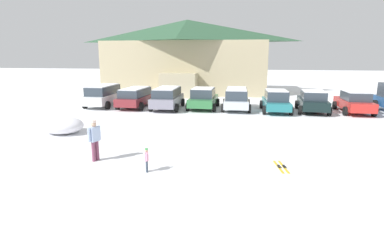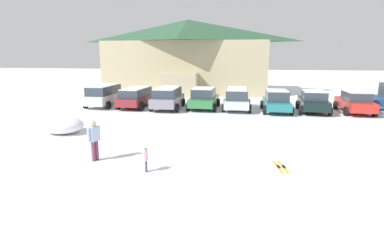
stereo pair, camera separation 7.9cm
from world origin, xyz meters
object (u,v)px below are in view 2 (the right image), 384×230
object	(u,v)px
ski_lodge	(188,56)
pair_of_skis	(281,167)
plowed_snow_pile	(63,125)
skier_child_in_pink_snowsuit	(146,159)
parked_white_suv	(104,95)
skier_adult_in_blue_parka	(94,138)
parked_maroon_van	(136,97)
parked_red_sedan	(355,102)
parked_black_sedan	(313,101)
parked_grey_wagon	(168,97)
parked_silver_wagon	(237,98)
parked_green_coupe	(204,98)
parked_teal_hatchback	(276,101)

from	to	relation	value
ski_lodge	pair_of_skis	world-z (taller)	ski_lodge
plowed_snow_pile	skier_child_in_pink_snowsuit	bearing A→B (deg)	-37.08
parked_white_suv	plowed_snow_pile	bearing A→B (deg)	-79.84
skier_adult_in_blue_parka	plowed_snow_pile	bearing A→B (deg)	134.66
parked_maroon_van	pair_of_skis	world-z (taller)	parked_maroon_van
parked_white_suv	skier_adult_in_blue_parka	distance (m)	13.56
parked_red_sedan	parked_maroon_van	bearing A→B (deg)	-179.98
parked_black_sedan	parked_grey_wagon	bearing A→B (deg)	-178.60
parked_grey_wagon	parked_white_suv	bearing A→B (deg)	174.85
parked_white_suv	pair_of_skis	xyz separation A→B (m)	(12.61, -12.17, -0.92)
parked_maroon_van	pair_of_skis	xyz separation A→B (m)	(9.81, -12.02, -0.84)
parked_silver_wagon	skier_adult_in_blue_parka	bearing A→B (deg)	-114.25
ski_lodge	parked_grey_wagon	world-z (taller)	ski_lodge
parked_silver_wagon	ski_lodge	bearing A→B (deg)	116.70
parked_silver_wagon	parked_green_coupe	bearing A→B (deg)	178.94
parked_white_suv	pair_of_skis	size ratio (longest dim) A/B	3.44
ski_lodge	parked_grey_wagon	bearing A→B (deg)	-88.47
parked_maroon_van	pair_of_skis	bearing A→B (deg)	-50.76
ski_lodge	parked_red_sedan	xyz separation A→B (m)	(14.27, -11.43, -3.27)
parked_teal_hatchback	parked_red_sedan	distance (m)	5.65
parked_white_suv	parked_silver_wagon	distance (m)	10.90
parked_grey_wagon	parked_green_coupe	bearing A→B (deg)	9.92
parked_green_coupe	parked_grey_wagon	bearing A→B (deg)	-170.08
ski_lodge	plowed_snow_pile	distance (m)	20.65
pair_of_skis	parked_green_coupe	bearing A→B (deg)	109.46
parked_green_coupe	parked_black_sedan	world-z (taller)	parked_green_coupe
parked_teal_hatchback	skier_adult_in_blue_parka	world-z (taller)	skier_adult_in_blue_parka
parked_grey_wagon	skier_adult_in_blue_parka	distance (m)	11.99
parked_white_suv	skier_adult_in_blue_parka	world-z (taller)	parked_white_suv
parked_maroon_van	parked_silver_wagon	size ratio (longest dim) A/B	1.04
parked_red_sedan	parked_green_coupe	bearing A→B (deg)	179.28
parked_silver_wagon	pair_of_skis	xyz separation A→B (m)	(1.71, -12.11, -0.88)
skier_child_in_pink_snowsuit	parked_silver_wagon	bearing A→B (deg)	76.41
parked_grey_wagon	parked_black_sedan	size ratio (longest dim) A/B	1.04
parked_teal_hatchback	parked_red_sedan	world-z (taller)	parked_teal_hatchback
parked_silver_wagon	skier_child_in_pink_snowsuit	distance (m)	13.67
parked_maroon_van	parked_teal_hatchback	distance (m)	11.03
skier_child_in_pink_snowsuit	parked_black_sedan	bearing A→B (deg)	56.02
parked_white_suv	skier_adult_in_blue_parka	bearing A→B (deg)	-67.03
ski_lodge	parked_black_sedan	xyz separation A→B (m)	(11.33, -11.51, -3.27)
parked_maroon_van	parked_green_coupe	xyz separation A→B (m)	(5.52, 0.15, -0.03)
parked_silver_wagon	parked_black_sedan	world-z (taller)	parked_silver_wagon
parked_teal_hatchback	skier_child_in_pink_snowsuit	xyz separation A→B (m)	(-6.13, -12.79, -0.32)
parked_maroon_van	parked_grey_wagon	distance (m)	2.73
parked_teal_hatchback	plowed_snow_pile	xyz separation A→B (m)	(-12.26, -8.16, -0.38)
skier_adult_in_blue_parka	pair_of_skis	xyz separation A→B (m)	(7.31, 0.32, -0.92)
parked_grey_wagon	parked_black_sedan	bearing A→B (deg)	1.40
plowed_snow_pile	parked_green_coupe	bearing A→B (deg)	52.21
parked_teal_hatchback	parked_green_coupe	bearing A→B (deg)	174.32
parked_silver_wagon	parked_black_sedan	distance (m)	5.63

